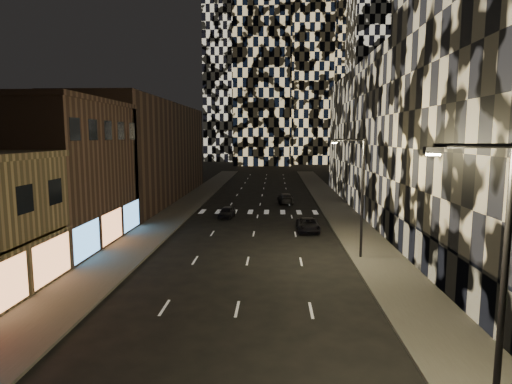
# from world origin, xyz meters

# --- Properties ---
(sidewalk_left) EXTENTS (4.00, 120.00, 0.15)m
(sidewalk_left) POSITION_xyz_m (-10.00, 50.00, 0.07)
(sidewalk_left) COLOR #47443F
(sidewalk_left) RESTS_ON ground
(sidewalk_right) EXTENTS (4.00, 120.00, 0.15)m
(sidewalk_right) POSITION_xyz_m (10.00, 50.00, 0.07)
(sidewalk_right) COLOR #47443F
(sidewalk_right) RESTS_ON ground
(curb_left) EXTENTS (0.20, 120.00, 0.15)m
(curb_left) POSITION_xyz_m (-7.90, 50.00, 0.07)
(curb_left) COLOR #4C4C47
(curb_left) RESTS_ON ground
(curb_right) EXTENTS (0.20, 120.00, 0.15)m
(curb_right) POSITION_xyz_m (7.90, 50.00, 0.07)
(curb_right) COLOR #4C4C47
(curb_right) RESTS_ON ground
(retail_brown) EXTENTS (10.00, 15.00, 12.00)m
(retail_brown) POSITION_xyz_m (-17.00, 33.50, 6.00)
(retail_brown) COLOR #4A332A
(retail_brown) RESTS_ON ground
(retail_filler_left) EXTENTS (10.00, 40.00, 14.00)m
(retail_filler_left) POSITION_xyz_m (-17.00, 60.00, 7.00)
(retail_filler_left) COLOR #4A332A
(retail_filler_left) RESTS_ON ground
(midrise_base) EXTENTS (0.60, 25.00, 3.00)m
(midrise_base) POSITION_xyz_m (12.30, 24.50, 1.50)
(midrise_base) COLOR #383838
(midrise_base) RESTS_ON ground
(midrise_filler_right) EXTENTS (16.00, 40.00, 18.00)m
(midrise_filler_right) POSITION_xyz_m (20.00, 57.00, 9.00)
(midrise_filler_right) COLOR #232326
(midrise_filler_right) RESTS_ON ground
(tower_right_mid) EXTENTS (20.00, 20.00, 100.00)m
(tower_right_mid) POSITION_xyz_m (35.00, 135.00, 50.00)
(tower_right_mid) COLOR black
(tower_right_mid) RESTS_ON ground
(tower_center_low) EXTENTS (18.00, 18.00, 95.00)m
(tower_center_low) POSITION_xyz_m (-2.00, 140.00, 47.50)
(tower_center_low) COLOR black
(tower_center_low) RESTS_ON ground
(streetlight_near) EXTENTS (2.55, 0.25, 9.00)m
(streetlight_near) POSITION_xyz_m (8.35, 10.00, 5.35)
(streetlight_near) COLOR black
(streetlight_near) RESTS_ON sidewalk_right
(streetlight_far) EXTENTS (2.55, 0.25, 9.00)m
(streetlight_far) POSITION_xyz_m (8.35, 30.00, 5.35)
(streetlight_far) COLOR black
(streetlight_far) RESTS_ON sidewalk_right
(car_dark_midlane) EXTENTS (1.98, 3.94, 1.29)m
(car_dark_midlane) POSITION_xyz_m (-3.50, 46.08, 0.64)
(car_dark_midlane) COLOR black
(car_dark_midlane) RESTS_ON ground
(car_dark_oncoming) EXTENTS (2.31, 4.97, 1.41)m
(car_dark_oncoming) POSITION_xyz_m (3.50, 57.04, 0.70)
(car_dark_oncoming) COLOR black
(car_dark_oncoming) RESTS_ON ground
(car_dark_rightlane) EXTENTS (2.17, 4.63, 1.28)m
(car_dark_rightlane) POSITION_xyz_m (5.30, 39.34, 0.64)
(car_dark_rightlane) COLOR black
(car_dark_rightlane) RESTS_ON ground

